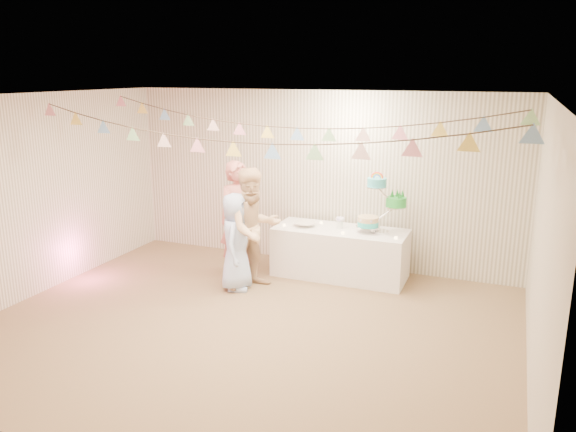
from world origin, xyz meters
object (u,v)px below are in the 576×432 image
at_px(person_adult_a, 239,219).
at_px(person_adult_b, 254,229).
at_px(cake_stand, 381,201).
at_px(table, 340,253).
at_px(person_child, 236,241).

xyz_separation_m(person_adult_a, person_adult_b, (0.39, -0.33, -0.01)).
distance_m(person_adult_a, person_adult_b, 0.51).
bearing_deg(cake_stand, table, -174.81).
xyz_separation_m(cake_stand, person_child, (-1.71, -1.02, -0.48)).
relative_size(cake_stand, person_child, 0.59).
bearing_deg(person_adult_b, person_child, 159.41).
distance_m(person_adult_b, person_child, 0.29).
distance_m(table, cake_stand, 0.97).
height_order(table, person_adult_a, person_adult_a).
relative_size(person_adult_a, person_adult_b, 1.01).
xyz_separation_m(cake_stand, person_adult_b, (-1.51, -0.88, -0.32)).
xyz_separation_m(table, cake_stand, (0.55, 0.05, 0.79)).
height_order(table, person_adult_b, person_adult_b).
bearing_deg(person_child, table, -61.69).
relative_size(cake_stand, person_adult_a, 0.47).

